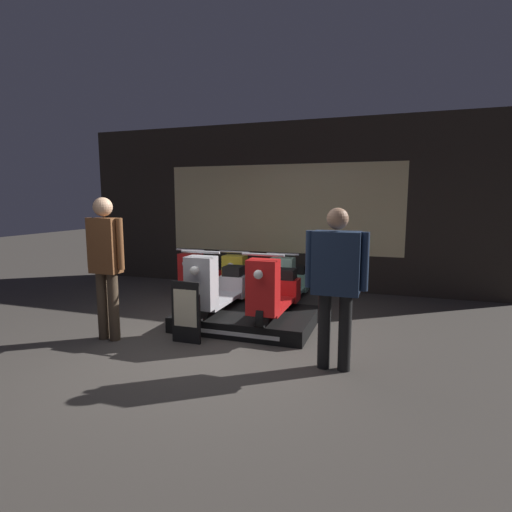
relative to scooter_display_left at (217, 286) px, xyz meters
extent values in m
plane|color=#423D38|center=(0.20, -0.99, -0.54)|extent=(30.00, 30.00, 0.00)
cube|color=#28231E|center=(0.20, 2.62, 1.06)|extent=(8.38, 0.08, 3.20)
cube|color=beige|center=(0.20, 2.58, 1.01)|extent=(4.61, 0.01, 1.70)
cube|color=black|center=(0.41, 0.06, -0.44)|extent=(1.82, 1.24, 0.20)
cube|color=silver|center=(0.41, -0.56, -0.45)|extent=(1.27, 0.01, 0.05)
cylinder|color=black|center=(0.00, -0.52, -0.20)|extent=(0.09, 0.28, 0.28)
cylinder|color=black|center=(0.00, 0.64, -0.20)|extent=(0.09, 0.28, 0.28)
cube|color=#BCBCC1|center=(0.00, 0.06, -0.21)|extent=(0.35, 1.08, 0.05)
cube|color=#BCBCC1|center=(0.00, -0.50, 0.15)|extent=(0.36, 0.26, 0.67)
cube|color=#BCBCC1|center=(0.00, 0.62, -0.12)|extent=(0.38, 0.30, 0.33)
cube|color=black|center=(0.00, 0.62, 0.11)|extent=(0.28, 0.27, 0.14)
cylinder|color=silver|center=(0.00, -0.50, 0.54)|extent=(0.52, 0.03, 0.03)
sphere|color=white|center=(0.00, -0.68, 0.34)|extent=(0.11, 0.11, 0.11)
cylinder|color=black|center=(0.82, -0.52, -0.20)|extent=(0.09, 0.28, 0.28)
cylinder|color=black|center=(0.82, 0.64, -0.20)|extent=(0.09, 0.28, 0.28)
cube|color=red|center=(0.82, 0.06, -0.21)|extent=(0.35, 1.08, 0.05)
cube|color=red|center=(0.82, -0.50, 0.15)|extent=(0.36, 0.26, 0.67)
cube|color=red|center=(0.82, 0.62, -0.12)|extent=(0.38, 0.30, 0.33)
cube|color=black|center=(0.82, 0.62, 0.11)|extent=(0.28, 0.27, 0.14)
cylinder|color=silver|center=(0.82, -0.50, 0.54)|extent=(0.52, 0.03, 0.03)
sphere|color=white|center=(0.82, -0.68, 0.34)|extent=(0.11, 0.11, 0.11)
cylinder|color=black|center=(-0.97, 1.05, -0.40)|extent=(0.09, 0.28, 0.28)
cylinder|color=black|center=(-0.97, 2.21, -0.40)|extent=(0.09, 0.28, 0.28)
cube|color=red|center=(-0.97, 1.63, -0.41)|extent=(0.35, 1.08, 0.05)
cube|color=red|center=(-0.97, 1.07, -0.05)|extent=(0.36, 0.26, 0.67)
cube|color=red|center=(-0.97, 2.19, -0.33)|extent=(0.38, 0.30, 0.33)
cube|color=black|center=(-0.97, 2.18, -0.09)|extent=(0.28, 0.27, 0.14)
cylinder|color=silver|center=(-0.97, 1.06, 0.34)|extent=(0.52, 0.03, 0.03)
sphere|color=white|center=(-0.97, 0.89, 0.13)|extent=(0.11, 0.11, 0.11)
cylinder|color=black|center=(-0.16, 1.05, -0.40)|extent=(0.09, 0.28, 0.28)
cylinder|color=black|center=(-0.16, 2.21, -0.40)|extent=(0.09, 0.28, 0.28)
cube|color=yellow|center=(-0.16, 1.63, -0.41)|extent=(0.35, 1.08, 0.05)
cube|color=yellow|center=(-0.16, 1.07, -0.05)|extent=(0.36, 0.26, 0.67)
cube|color=yellow|center=(-0.16, 2.19, -0.33)|extent=(0.38, 0.30, 0.33)
cube|color=black|center=(-0.16, 2.18, -0.09)|extent=(0.28, 0.27, 0.14)
cylinder|color=silver|center=(-0.16, 1.06, 0.34)|extent=(0.52, 0.03, 0.03)
sphere|color=white|center=(-0.16, 0.89, 0.13)|extent=(0.11, 0.11, 0.11)
cylinder|color=black|center=(0.65, 1.05, -0.40)|extent=(0.09, 0.28, 0.28)
cylinder|color=black|center=(0.65, 2.21, -0.40)|extent=(0.09, 0.28, 0.28)
cube|color=#8EC6AD|center=(0.65, 1.63, -0.41)|extent=(0.35, 1.08, 0.05)
cube|color=#8EC6AD|center=(0.65, 1.07, -0.05)|extent=(0.36, 0.26, 0.67)
cube|color=#8EC6AD|center=(0.65, 2.19, -0.33)|extent=(0.38, 0.30, 0.33)
cube|color=black|center=(0.65, 2.18, -0.09)|extent=(0.28, 0.27, 0.14)
cylinder|color=silver|center=(0.65, 1.06, 0.34)|extent=(0.52, 0.03, 0.03)
sphere|color=white|center=(0.65, 0.89, 0.13)|extent=(0.11, 0.11, 0.11)
cylinder|color=#473828|center=(-1.13, -0.98, -0.12)|extent=(0.13, 0.13, 0.85)
cylinder|color=#473828|center=(-0.96, -0.98, -0.12)|extent=(0.13, 0.13, 0.85)
cube|color=brown|center=(-1.04, -0.98, 0.64)|extent=(0.36, 0.20, 0.67)
cylinder|color=brown|center=(-1.27, -0.98, 0.66)|extent=(0.08, 0.08, 0.62)
cylinder|color=brown|center=(-0.82, -0.98, 0.66)|extent=(0.08, 0.08, 0.62)
sphere|color=tan|center=(-1.04, -0.98, 1.10)|extent=(0.23, 0.23, 0.23)
cylinder|color=black|center=(1.63, -0.98, -0.15)|extent=(0.13, 0.13, 0.80)
cylinder|color=black|center=(1.84, -0.98, -0.15)|extent=(0.13, 0.13, 0.80)
cube|color=#1E2D47|center=(1.74, -0.98, 0.57)|extent=(0.47, 0.26, 0.63)
cylinder|color=#1E2D47|center=(1.46, -0.98, 0.59)|extent=(0.08, 0.08, 0.58)
cylinder|color=#1E2D47|center=(2.01, -0.98, 0.59)|extent=(0.08, 0.08, 0.58)
sphere|color=#A87A5B|center=(1.74, -0.98, 1.00)|extent=(0.22, 0.22, 0.22)
cube|color=black|center=(-0.07, -0.78, -0.16)|extent=(0.37, 0.04, 0.76)
cube|color=beige|center=(-0.07, -0.81, -0.11)|extent=(0.30, 0.01, 0.46)
camera|label=1|loc=(2.22, -4.95, 1.19)|focal=28.00mm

